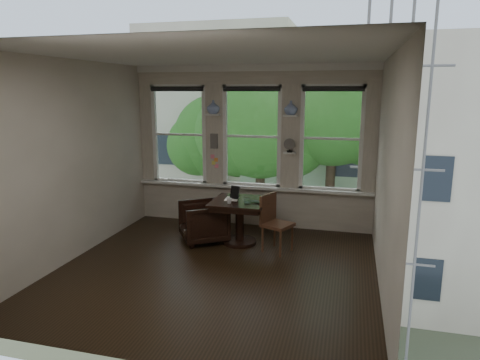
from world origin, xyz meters
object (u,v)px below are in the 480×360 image
(armchair_left, at_px, (203,222))
(laptop, at_px, (260,203))
(table, at_px, (240,222))
(mug, at_px, (229,201))
(side_chair_right, at_px, (278,224))

(armchair_left, relative_size, laptop, 2.33)
(table, distance_m, armchair_left, 0.63)
(mug, bearing_deg, laptop, 12.54)
(table, distance_m, laptop, 0.55)
(laptop, relative_size, mug, 3.52)
(side_chair_right, distance_m, laptop, 0.44)
(table, xyz_separation_m, armchair_left, (-0.63, -0.05, -0.03))
(laptop, distance_m, mug, 0.49)
(side_chair_right, bearing_deg, mug, 115.49)
(table, bearing_deg, side_chair_right, -17.53)
(side_chair_right, bearing_deg, laptop, 98.40)
(laptop, height_order, mug, mug)
(armchair_left, relative_size, mug, 8.19)
(table, bearing_deg, armchair_left, -175.48)
(side_chair_right, relative_size, mug, 9.96)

